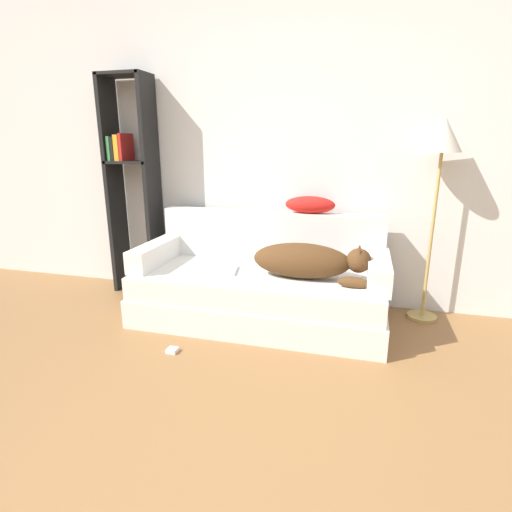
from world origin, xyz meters
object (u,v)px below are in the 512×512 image
object	(u,v)px
laptop	(217,270)
floor_lamp	(442,152)
power_adapter	(172,350)
dog	(308,261)
throw_pillow	(310,205)
couch	(259,296)
bookshelf	(131,176)

from	to	relation	value
laptop	floor_lamp	distance (m)	1.82
power_adapter	dog	bearing A→B (deg)	37.21
throw_pillow	floor_lamp	world-z (taller)	floor_lamp
dog	throw_pillow	world-z (taller)	throw_pillow
throw_pillow	power_adapter	distance (m)	1.52
couch	throw_pillow	bearing A→B (deg)	49.81
laptop	power_adapter	distance (m)	0.70
throw_pillow	bookshelf	xyz separation A→B (m)	(-1.58, 0.00, 0.19)
bookshelf	floor_lamp	xyz separation A→B (m)	(2.49, -0.02, 0.22)
bookshelf	power_adapter	distance (m)	1.68
power_adapter	bookshelf	bearing A→B (deg)	129.46
bookshelf	power_adapter	world-z (taller)	bookshelf
dog	laptop	distance (m)	0.70
couch	floor_lamp	size ratio (longest dim) A/B	1.24
power_adapter	throw_pillow	bearing A→B (deg)	54.20
floor_lamp	laptop	bearing A→B (deg)	-164.62
laptop	power_adapter	bearing A→B (deg)	-110.54
bookshelf	power_adapter	xyz separation A→B (m)	(0.84, -1.02, -1.03)
throw_pillow	bookshelf	distance (m)	1.59
dog	power_adapter	distance (m)	1.11
dog	bookshelf	distance (m)	1.77
bookshelf	power_adapter	bearing A→B (deg)	-50.54
couch	laptop	distance (m)	0.39
dog	floor_lamp	distance (m)	1.21
dog	power_adapter	world-z (taller)	dog
power_adapter	laptop	bearing A→B (deg)	79.92
bookshelf	floor_lamp	world-z (taller)	bookshelf
floor_lamp	power_adapter	size ratio (longest dim) A/B	22.57
couch	dog	distance (m)	0.49
dog	bookshelf	size ratio (longest dim) A/B	0.44
couch	power_adapter	xyz separation A→B (m)	(-0.42, -0.65, -0.18)
floor_lamp	bookshelf	bearing A→B (deg)	179.58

